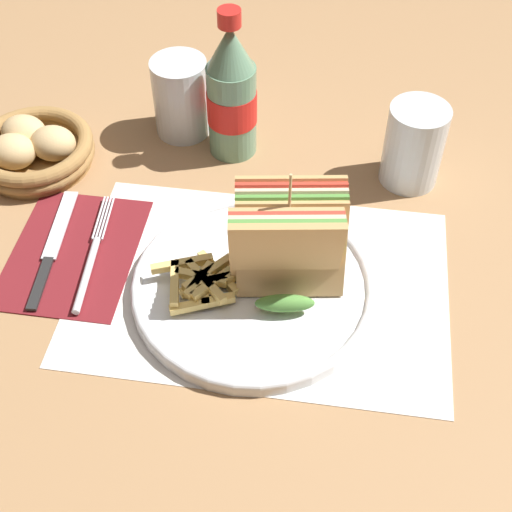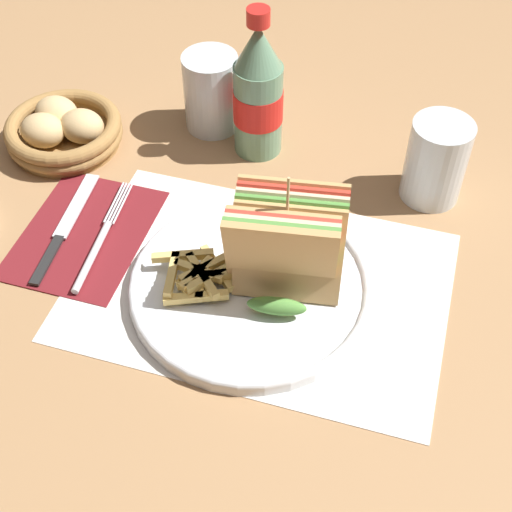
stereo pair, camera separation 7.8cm
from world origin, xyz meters
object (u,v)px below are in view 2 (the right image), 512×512
Objects in this scene: glass_near at (436,161)px; bread_basket at (63,130)px; knife at (64,228)px; coke_bottle_near at (258,94)px; fork at (98,245)px; club_sandwich at (285,247)px; plate_main at (251,286)px; glass_far at (211,92)px.

glass_near reaches higher than bread_basket.
coke_bottle_near is at bearing 46.15° from knife.
coke_bottle_near is (0.13, 0.24, 0.08)m from fork.
club_sandwich is at bearing -25.31° from bread_basket.
bread_basket is (-0.26, -0.07, -0.07)m from coke_bottle_near.
coke_bottle_near is at bearing 173.66° from glass_near.
bread_basket is (-0.33, 0.18, 0.01)m from plate_main.
glass_far is at bearing 123.41° from club_sandwich.
coke_bottle_near reaches higher than fork.
bread_basket is (-0.18, -0.10, -0.03)m from glass_far.
knife is at bearing 176.94° from club_sandwich.
bread_basket is (-0.13, 0.17, 0.02)m from fork.
fork is 0.95× the size of knife.
knife is at bearing -154.96° from glass_near.
club_sandwich is at bearing -67.03° from coke_bottle_near.
plate_main reaches higher than knife.
fork is 0.89× the size of coke_bottle_near.
bread_basket is at bearing -165.09° from coke_bottle_near.
club_sandwich is 0.76× the size of coke_bottle_near.
club_sandwich reaches higher than plate_main.
coke_bottle_near is at bearing 14.91° from bread_basket.
knife is 0.28m from glass_far.
glass_near is 0.50m from bread_basket.
glass_far is (-0.18, 0.27, -0.02)m from club_sandwich.
bread_basket is at bearing 154.69° from club_sandwich.
coke_bottle_near reaches higher than club_sandwich.
coke_bottle_near is at bearing 112.97° from club_sandwich.
club_sandwich is 0.26m from glass_near.
glass_far reaches higher than knife.
glass_near is (0.24, -0.03, -0.03)m from coke_bottle_near.
fork is at bearing -150.04° from glass_near.
glass_near reaches higher than knife.
plate_main is 0.27m from coke_bottle_near.
coke_bottle_near is (-0.07, 0.25, 0.08)m from plate_main.
glass_near is (0.43, 0.20, 0.05)m from knife.
bread_basket reaches higher than plate_main.
glass_far is (0.05, 0.27, 0.05)m from fork.
fork is at bearing 177.05° from plate_main.
knife is (-0.29, 0.02, -0.07)m from club_sandwich.
bread_basket is at bearing -175.15° from glass_near.
knife is 0.47m from glass_near.
knife is at bearing -64.03° from bread_basket.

